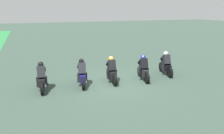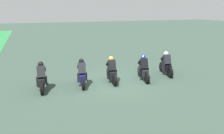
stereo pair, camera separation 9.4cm
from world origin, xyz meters
name	(u,v)px [view 2 (the right image)]	position (x,y,z in m)	size (l,w,h in m)	color
ground_plane	(113,83)	(0.00, 0.00, 0.00)	(120.00, 120.00, 0.00)	#3A4F42
rider_lane_a	(166,65)	(0.32, -3.78, 0.62)	(2.03, 0.63, 1.51)	black
rider_lane_b	(143,70)	(-0.12, -1.89, 0.62)	(2.03, 0.63, 1.51)	black
rider_lane_c	(112,72)	(0.17, 0.04, 0.62)	(2.04, 0.57, 1.51)	black
rider_lane_d	(82,75)	(0.18, 1.78, 0.62)	(2.04, 0.60, 1.51)	black
rider_lane_e	(42,79)	(0.23, 3.92, 0.62)	(2.04, 0.56, 1.51)	black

